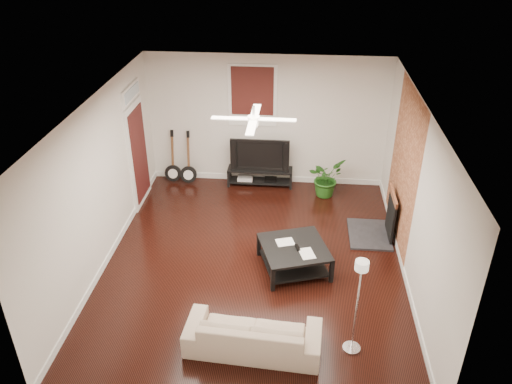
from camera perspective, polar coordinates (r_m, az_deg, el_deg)
room at (r=8.05m, az=-0.25°, el=0.17°), size 5.01×6.01×2.81m
brick_accent at (r=9.10m, az=16.18°, el=2.54°), size 0.02×2.20×2.80m
fireplace at (r=9.49m, az=13.70°, el=-2.45°), size 0.80×1.10×0.92m
window_back at (r=10.57m, az=-0.40°, el=10.70°), size 1.00×0.06×1.30m
door_left at (r=10.27m, az=-13.10°, el=5.16°), size 0.08×1.00×2.50m
tv_stand at (r=11.07m, az=0.45°, el=1.71°), size 1.39×0.37×0.39m
tv at (r=10.84m, az=0.47°, el=4.36°), size 1.24×0.16×0.72m
coffee_table at (r=8.59m, az=4.24°, el=-7.25°), size 1.30×1.30×0.44m
sofa at (r=7.17m, az=-0.32°, el=-15.49°), size 1.88×0.84×0.54m
floor_lamp at (r=6.95m, az=11.18°, el=-12.50°), size 0.26×0.26×1.50m
potted_plant at (r=10.69m, az=7.78°, el=1.59°), size 0.93×0.95×0.80m
guitar_left at (r=11.17m, az=-9.39°, el=3.81°), size 0.37×0.26×1.17m
guitar_right at (r=11.06m, az=-7.67°, el=3.69°), size 0.38×0.29×1.17m
ceiling_fan at (r=7.54m, az=-0.27°, el=8.16°), size 1.24×1.24×0.32m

